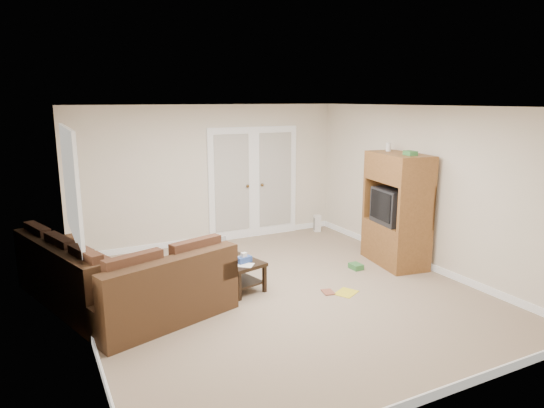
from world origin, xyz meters
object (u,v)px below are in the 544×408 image
sectional_sofa (114,284)px  tv_armoire (396,209)px  side_cabinet (405,246)px  coffee_table (230,270)px

sectional_sofa → tv_armoire: (4.31, -0.24, 0.57)m
sectional_sofa → side_cabinet: 4.34m
tv_armoire → side_cabinet: (0.00, -0.23, -0.56)m
side_cabinet → sectional_sofa: bearing=-178.0°
tv_armoire → side_cabinet: size_ratio=2.03×
sectional_sofa → side_cabinet: (4.31, -0.47, 0.01)m
coffee_table → tv_armoire: bearing=-20.3°
sectional_sofa → tv_armoire: size_ratio=1.49×
coffee_table → sectional_sofa: bearing=167.2°
sectional_sofa → coffee_table: sectional_sofa is taller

